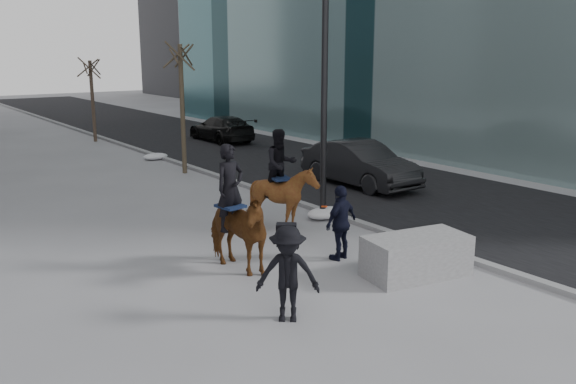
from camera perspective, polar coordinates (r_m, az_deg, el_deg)
ground at (r=13.75m, az=2.96°, el=-7.02°), size 120.00×120.00×0.00m
road at (r=25.54m, az=1.11°, el=2.49°), size 8.00×90.00×0.01m
curb at (r=23.38m, az=-6.73°, el=1.54°), size 0.25×90.00×0.12m
planter at (r=13.38m, az=11.91°, el=-5.89°), size 2.38×1.50×0.88m
car_near at (r=21.83m, az=6.71°, el=2.66°), size 1.71×4.81×1.58m
car_far at (r=32.58m, az=-6.26°, el=5.94°), size 1.97×4.70×1.35m
tree_near at (r=23.99m, az=-9.88°, el=8.22°), size 1.20×1.20×5.50m
tree_far at (r=33.68m, az=-17.84°, el=8.46°), size 1.20×1.20×4.67m
mounted_left at (r=13.27m, az=-5.09°, el=-3.09°), size 1.28×2.28×2.80m
mounted_right at (r=16.25m, az=-0.47°, el=0.17°), size 1.76×1.89×2.71m
feeder at (r=14.04m, az=4.98°, el=-2.87°), size 1.10×0.96×1.75m
camera_crew at (r=10.86m, az=-0.03°, el=-7.64°), size 1.29×1.22×1.75m
lamppost at (r=16.96m, az=3.42°, el=14.00°), size 0.25×0.80×9.09m
snow_piles at (r=21.67m, az=-5.07°, el=0.89°), size 1.23×12.59×0.31m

